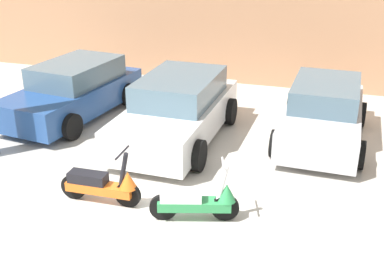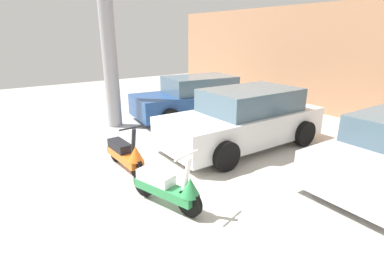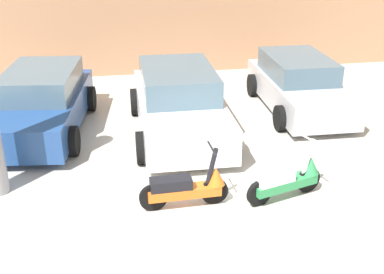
{
  "view_description": "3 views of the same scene",
  "coord_description": "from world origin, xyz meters",
  "px_view_note": "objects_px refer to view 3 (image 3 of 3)",
  "views": [
    {
      "loc": [
        2.91,
        -6.14,
        4.57
      ],
      "look_at": [
        0.28,
        2.39,
        0.69
      ],
      "focal_mm": 45.0,
      "sensor_mm": 36.0,
      "label": 1
    },
    {
      "loc": [
        4.82,
        -1.71,
        2.8
      ],
      "look_at": [
        -0.19,
        1.87,
        0.67
      ],
      "focal_mm": 28.0,
      "sensor_mm": 36.0,
      "label": 2
    },
    {
      "loc": [
        -1.99,
        -6.39,
        4.51
      ],
      "look_at": [
        -0.5,
        2.01,
        0.64
      ],
      "focal_mm": 45.0,
      "sensor_mm": 36.0,
      "label": 3
    }
  ],
  "objects_px": {
    "car_rear_center": "(179,103)",
    "car_rear_right": "(298,85)",
    "scooter_front_left": "(188,187)",
    "scooter_front_right": "(288,179)",
    "car_rear_left": "(42,103)"
  },
  "relations": [
    {
      "from": "car_rear_center",
      "to": "car_rear_right",
      "type": "bearing_deg",
      "value": 107.49
    },
    {
      "from": "scooter_front_left",
      "to": "scooter_front_right",
      "type": "bearing_deg",
      "value": -2.24
    },
    {
      "from": "scooter_front_right",
      "to": "car_rear_center",
      "type": "distance_m",
      "value": 3.52
    },
    {
      "from": "car_rear_right",
      "to": "car_rear_center",
      "type": "bearing_deg",
      "value": -72.1
    },
    {
      "from": "car_rear_center",
      "to": "car_rear_left",
      "type": "bearing_deg",
      "value": -101.06
    },
    {
      "from": "car_rear_center",
      "to": "car_rear_right",
      "type": "height_order",
      "value": "car_rear_center"
    },
    {
      "from": "car_rear_left",
      "to": "scooter_front_right",
      "type": "bearing_deg",
      "value": 56.83
    },
    {
      "from": "car_rear_right",
      "to": "scooter_front_right",
      "type": "bearing_deg",
      "value": -21.88
    },
    {
      "from": "scooter_front_right",
      "to": "car_rear_left",
      "type": "relative_size",
      "value": 0.34
    },
    {
      "from": "scooter_front_left",
      "to": "car_rear_center",
      "type": "relative_size",
      "value": 0.35
    },
    {
      "from": "car_rear_center",
      "to": "scooter_front_left",
      "type": "bearing_deg",
      "value": -4.81
    },
    {
      "from": "car_rear_left",
      "to": "car_rear_right",
      "type": "distance_m",
      "value": 6.32
    },
    {
      "from": "scooter_front_left",
      "to": "car_rear_right",
      "type": "xyz_separation_m",
      "value": [
        3.56,
        4.12,
        0.27
      ]
    },
    {
      "from": "scooter_front_left",
      "to": "scooter_front_right",
      "type": "distance_m",
      "value": 1.77
    },
    {
      "from": "scooter_front_left",
      "to": "car_rear_right",
      "type": "distance_m",
      "value": 5.46
    }
  ]
}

